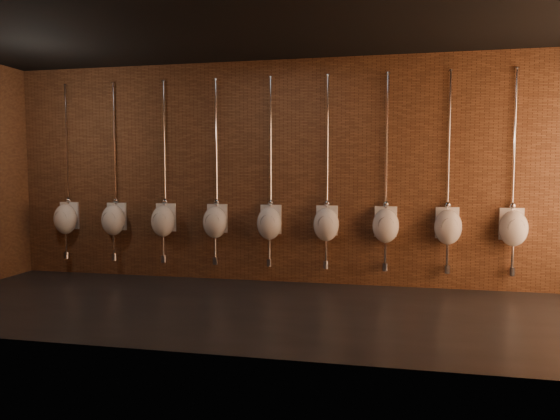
{
  "coord_description": "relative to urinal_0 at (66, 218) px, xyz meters",
  "views": [
    {
      "loc": [
        1.31,
        -5.58,
        1.61
      ],
      "look_at": [
        0.01,
        0.9,
        1.1
      ],
      "focal_mm": 32.0,
      "sensor_mm": 36.0,
      "label": 1
    }
  ],
  "objects": [
    {
      "name": "urinal_5",
      "position": [
        4.09,
        0.0,
        0.0
      ],
      "size": [
        0.37,
        0.33,
        2.71
      ],
      "color": "white",
      "rests_on": "ground"
    },
    {
      "name": "urinal_8",
      "position": [
        6.54,
        0.0,
        0.0
      ],
      "size": [
        0.37,
        0.33,
        2.71
      ],
      "color": "white",
      "rests_on": "ground"
    },
    {
      "name": "urinal_2",
      "position": [
        1.63,
        0.0,
        0.0
      ],
      "size": [
        0.37,
        0.33,
        2.71
      ],
      "color": "white",
      "rests_on": "ground"
    },
    {
      "name": "urinal_6",
      "position": [
        4.9,
        0.0,
        0.0
      ],
      "size": [
        0.37,
        0.33,
        2.71
      ],
      "color": "white",
      "rests_on": "ground"
    },
    {
      "name": "urinal_7",
      "position": [
        5.72,
        0.0,
        0.0
      ],
      "size": [
        0.37,
        0.33,
        2.71
      ],
      "color": "white",
      "rests_on": "ground"
    },
    {
      "name": "urinal_3",
      "position": [
        2.45,
        0.0,
        0.0
      ],
      "size": [
        0.37,
        0.33,
        2.71
      ],
      "color": "white",
      "rests_on": "ground"
    },
    {
      "name": "urinal_4",
      "position": [
        3.27,
        0.0,
        0.0
      ],
      "size": [
        0.37,
        0.33,
        2.71
      ],
      "color": "white",
      "rests_on": "ground"
    },
    {
      "name": "ground",
      "position": [
        3.51,
        -1.37,
        -0.89
      ],
      "size": [
        8.5,
        8.5,
        0.0
      ],
      "primitive_type": "plane",
      "color": "black",
      "rests_on": "ground"
    },
    {
      "name": "urinal_1",
      "position": [
        0.82,
        0.0,
        0.0
      ],
      "size": [
        0.37,
        0.33,
        2.71
      ],
      "color": "white",
      "rests_on": "ground"
    },
    {
      "name": "room_shell",
      "position": [
        3.51,
        -1.37,
        1.12
      ],
      "size": [
        8.54,
        3.04,
        3.22
      ],
      "color": "black",
      "rests_on": "ground"
    },
    {
      "name": "urinal_0",
      "position": [
        0.0,
        0.0,
        0.0
      ],
      "size": [
        0.37,
        0.33,
        2.71
      ],
      "color": "white",
      "rests_on": "ground"
    }
  ]
}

